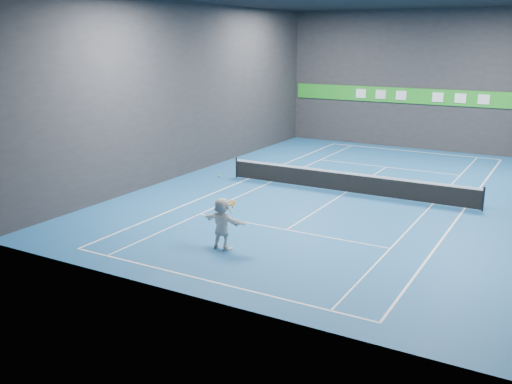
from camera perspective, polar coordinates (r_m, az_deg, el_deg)
The scene contains 18 objects.
ground at distance 27.83m, azimuth 9.00°, elevation -0.03°, with size 26.00×26.00×0.00m, color #19538C.
wall_back at distance 39.43m, azimuth 16.15°, elevation 10.64°, with size 18.00×0.10×9.00m, color #27272A.
wall_front at distance 15.60m, azimuth -7.68°, elevation 5.05°, with size 18.00×0.10×9.00m, color #27272A.
wall_left at distance 31.29m, azimuth -6.47°, elevation 10.11°, with size 0.10×26.00×9.00m, color #27272A.
baseline_near at distance 17.79m, azimuth -4.99°, elevation -8.78°, with size 10.98×0.08×0.01m, color white.
baseline_far at distance 38.93m, azimuth 15.28°, elevation 3.96°, with size 10.98×0.08×0.01m, color white.
sideline_doubles_left at distance 30.12m, azimuth -0.80°, elevation 1.32°, with size 0.08×23.78×0.01m, color white.
sideline_doubles_right at distance 26.50m, azimuth 20.15°, elevation -1.56°, with size 0.08×23.78×0.01m, color white.
sideline_singles_left at distance 29.46m, azimuth 1.52°, elevation 1.01°, with size 0.06×23.78×0.01m, color white.
sideline_singles_right at distance 26.73m, azimuth 17.25°, elevation -1.17°, with size 0.06×23.78×0.01m, color white.
service_line_near at distance 22.20m, azimuth 3.07°, elevation -3.79°, with size 8.23×0.06×0.01m, color white.
service_line_far at distance 33.74m, azimuth 12.89°, elevation 2.45°, with size 8.23×0.06×0.01m, color white.
center_service_line at distance 27.83m, azimuth 9.00°, elevation -0.03°, with size 0.06×12.80×0.01m, color white.
player at distance 20.00m, azimuth -3.42°, elevation -3.14°, with size 1.73×0.55×1.87m, color silver.
tennis_ball at distance 19.75m, azimuth -3.70°, elevation 1.59°, with size 0.07×0.07×0.07m, color #DAF228.
tennis_net at distance 27.70m, azimuth 9.04°, elevation 1.04°, with size 12.50×0.10×1.07m.
sponsor_banner at distance 39.44m, azimuth 16.02°, elevation 9.19°, with size 17.64×0.11×1.00m.
tennis_racket at distance 19.65m, azimuth -2.54°, elevation -1.21°, with size 0.45×0.34×0.52m.
Camera 1 is at (9.34, -25.21, 7.20)m, focal length 40.00 mm.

